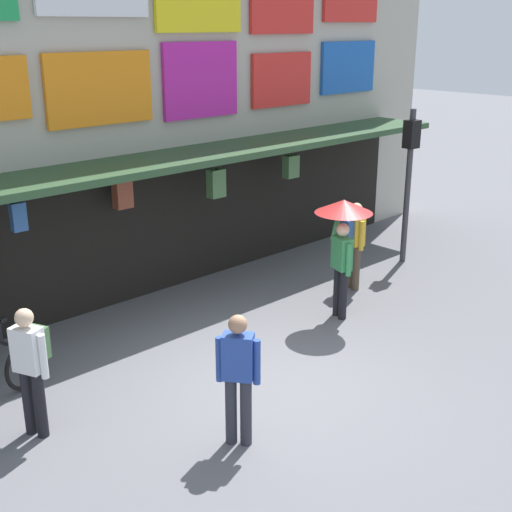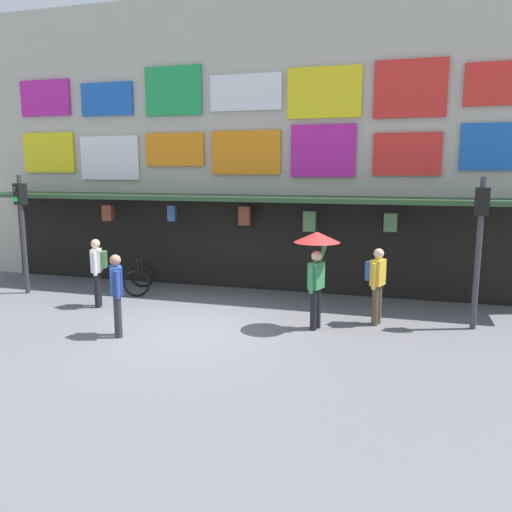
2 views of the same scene
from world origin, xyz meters
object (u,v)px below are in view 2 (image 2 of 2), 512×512
pedestrian_in_yellow (117,291)px  pedestrian_with_umbrella (317,253)px  traffic_light_far (480,229)px  pedestrian_in_blue (377,280)px  bicycle_parked (140,278)px  traffic_light_near (22,215)px  pedestrian_in_green (98,267)px

pedestrian_in_yellow → pedestrian_with_umbrella: bearing=22.7°
traffic_light_far → pedestrian_in_blue: traffic_light_far is taller
bicycle_parked → traffic_light_near: bearing=-160.9°
pedestrian_with_umbrella → pedestrian_in_yellow: (-3.76, -1.57, -0.69)m
traffic_light_near → pedestrian_with_umbrella: 8.17m
pedestrian_in_yellow → pedestrian_in_blue: size_ratio=1.00×
bicycle_parked → pedestrian_with_umbrella: size_ratio=0.64×
pedestrian_in_green → traffic_light_far: bearing=4.4°
traffic_light_far → pedestrian_with_umbrella: traffic_light_far is taller
bicycle_parked → pedestrian_in_yellow: (1.45, -3.51, 0.55)m
traffic_light_far → pedestrian_in_yellow: 7.52m
traffic_light_near → traffic_light_far: size_ratio=1.00×
traffic_light_near → pedestrian_in_blue: (9.31, -0.24, -1.16)m
traffic_light_near → pedestrian_in_blue: traffic_light_near is taller
bicycle_parked → pedestrian_with_umbrella: pedestrian_with_umbrella is taller
traffic_light_near → pedestrian_in_yellow: size_ratio=1.90×
traffic_light_near → pedestrian_in_green: traffic_light_near is taller
traffic_light_far → pedestrian_in_yellow: traffic_light_far is taller
traffic_light_near → pedestrian_with_umbrella: traffic_light_near is taller
pedestrian_in_yellow → pedestrian_in_blue: bearing=24.6°
pedestrian_in_green → pedestrian_in_blue: same height
bicycle_parked → pedestrian_with_umbrella: 5.70m
traffic_light_far → pedestrian_in_green: size_ratio=1.90×
pedestrian_in_yellow → pedestrian_in_green: bearing=131.7°
pedestrian_with_umbrella → pedestrian_in_green: bearing=177.0°
traffic_light_far → pedestrian_in_blue: bearing=-172.7°
traffic_light_far → pedestrian_with_umbrella: bearing=-163.5°
traffic_light_far → pedestrian_in_yellow: (-6.98, -2.53, -1.19)m
traffic_light_near → pedestrian_in_blue: size_ratio=1.90×
traffic_light_near → traffic_light_far: (11.32, 0.02, 0.00)m
pedestrian_in_blue → pedestrian_in_green: bearing=-176.4°
traffic_light_far → pedestrian_with_umbrella: (-3.22, -0.95, -0.50)m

